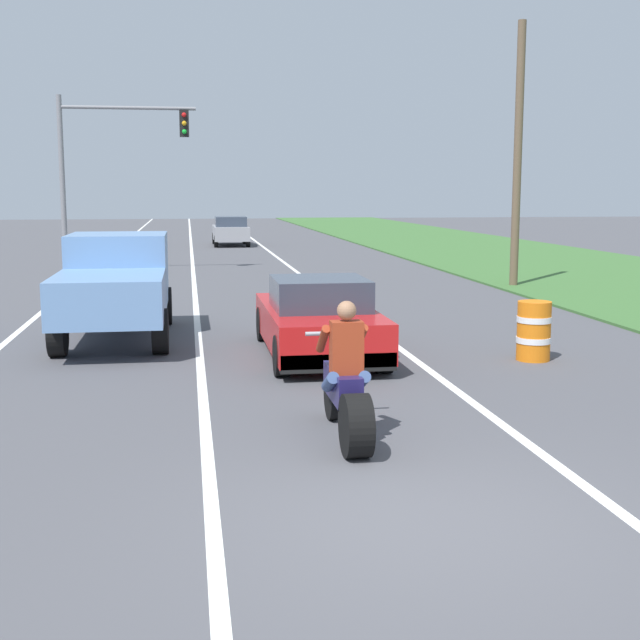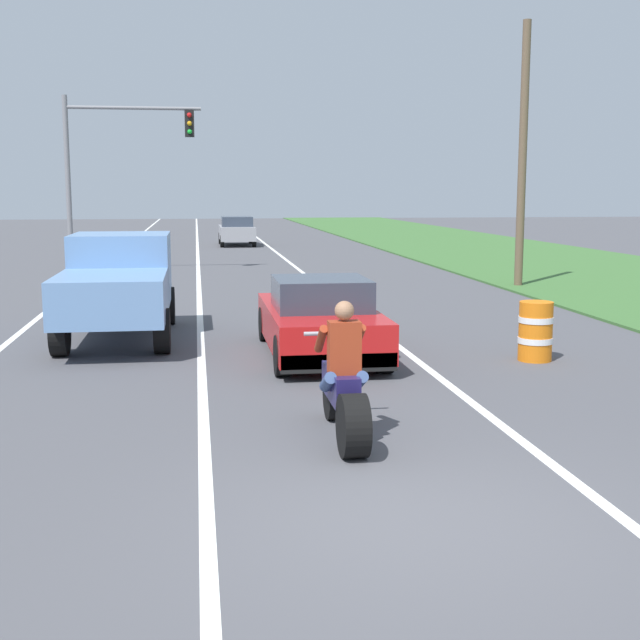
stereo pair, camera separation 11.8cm
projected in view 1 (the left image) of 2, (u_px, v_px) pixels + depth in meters
The scene contains 12 objects.
ground_plane at pixel (422, 521), 7.41m from camera, with size 160.00×160.00×0.00m, color #4C4C51.
lane_stripe_left_solid at pixel (75, 284), 26.13m from camera, with size 0.14×120.00×0.01m, color white.
lane_stripe_right_solid at pixel (308, 280), 27.22m from camera, with size 0.14×120.00×0.01m, color white.
lane_stripe_centre_dashed at pixel (194, 282), 26.67m from camera, with size 0.14×120.00×0.01m, color white.
grass_verge_right at pixel (605, 274), 28.74m from camera, with size 10.00×120.00×0.06m, color #3D6B33.
motorcycle_with_rider at pixel (346, 390), 9.67m from camera, with size 0.70×2.21×1.62m.
sports_car_red at pixel (318, 320), 14.68m from camera, with size 1.84×4.30×1.37m.
pickup_truck_left_lane_light_blue at pixel (115, 282), 16.26m from camera, with size 2.02×4.80×1.98m.
traffic_light_mast_near at pixel (104, 156), 28.95m from camera, with size 4.62×0.34×6.00m.
utility_pole_roadside at pixel (518, 156), 24.74m from camera, with size 0.24×0.24×7.62m, color brown.
construction_barrel_nearest at pixel (534, 331), 14.34m from camera, with size 0.58×0.58×1.00m.
distant_car_far_ahead at pixel (231, 231), 44.08m from camera, with size 1.80×4.00×1.50m.
Camera 1 is at (-1.95, -6.84, 2.84)m, focal length 47.89 mm.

